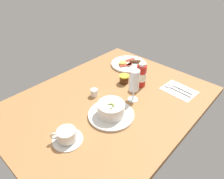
% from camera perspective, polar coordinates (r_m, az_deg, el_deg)
% --- Properties ---
extents(ground_plane, '(1.10, 0.84, 0.03)m').
position_cam_1_polar(ground_plane, '(1.11, -1.03, -3.68)').
color(ground_plane, '#9E6B3D').
extents(porridge_bowl, '(0.23, 0.23, 0.08)m').
position_cam_1_polar(porridge_bowl, '(0.98, -0.25, -5.86)').
color(porridge_bowl, silver).
rests_on(porridge_bowl, ground_plane).
extents(cutlery_setting, '(0.15, 0.19, 0.01)m').
position_cam_1_polar(cutlery_setting, '(1.23, 18.24, -0.08)').
color(cutlery_setting, silver).
rests_on(cutlery_setting, ground_plane).
extents(coffee_cup, '(0.13, 0.13, 0.06)m').
position_cam_1_polar(coffee_cup, '(0.90, -12.66, -12.62)').
color(coffee_cup, silver).
rests_on(coffee_cup, ground_plane).
extents(creamer_jug, '(0.04, 0.05, 0.05)m').
position_cam_1_polar(creamer_jug, '(1.12, -4.99, -0.84)').
color(creamer_jug, silver).
rests_on(creamer_jug, ground_plane).
extents(wine_glass, '(0.06, 0.06, 0.18)m').
position_cam_1_polar(wine_glass, '(1.04, 6.26, 2.16)').
color(wine_glass, white).
rests_on(wine_glass, ground_plane).
extents(jam_jar, '(0.06, 0.06, 0.05)m').
position_cam_1_polar(jam_jar, '(1.23, 3.43, 2.99)').
color(jam_jar, '#44210E').
rests_on(jam_jar, ground_plane).
extents(sauce_bottle_red, '(0.06, 0.06, 0.15)m').
position_cam_1_polar(sauce_bottle_red, '(1.19, 8.21, 3.90)').
color(sauce_bottle_red, '#B21E19').
rests_on(sauce_bottle_red, ground_plane).
extents(breakfast_plate, '(0.25, 0.25, 0.04)m').
position_cam_1_polar(breakfast_plate, '(1.43, 4.69, 7.23)').
color(breakfast_plate, silver).
rests_on(breakfast_plate, ground_plane).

